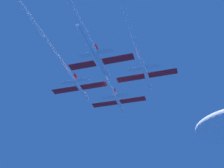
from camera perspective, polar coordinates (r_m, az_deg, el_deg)
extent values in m
cylinder|color=white|center=(96.33, 1.39, -3.69)|extent=(1.20, 10.91, 1.20)
cone|color=white|center=(101.99, 2.36, -5.46)|extent=(1.18, 2.40, 1.18)
ellipsoid|color=black|center=(98.60, 1.75, -4.09)|extent=(0.84, 2.18, 0.60)
cube|color=red|center=(97.02, -1.41, -3.92)|extent=(8.29, 2.40, 0.26)
cube|color=red|center=(94.94, 4.07, -3.13)|extent=(8.29, 2.40, 0.26)
cube|color=red|center=(93.45, 0.68, -1.64)|extent=(0.31, 1.96, 1.75)
cube|color=white|center=(93.10, -0.81, -2.57)|extent=(3.73, 1.44, 0.26)
cube|color=white|center=(91.97, 2.13, -2.13)|extent=(3.73, 1.44, 0.26)
cylinder|color=white|center=(79.28, -2.60, 3.60)|extent=(1.08, 31.57, 1.08)
cylinder|color=white|center=(91.20, -6.17, -0.93)|extent=(1.20, 10.91, 1.20)
cone|color=white|center=(96.46, -4.73, -2.96)|extent=(1.18, 2.40, 1.18)
ellipsoid|color=black|center=(93.35, -5.62, -1.42)|extent=(0.84, 2.18, 0.60)
cube|color=red|center=(92.49, -9.03, -1.19)|extent=(8.29, 2.40, 0.26)
cube|color=red|center=(89.28, -3.47, -0.30)|extent=(8.29, 2.40, 0.26)
cube|color=red|center=(88.68, -7.14, 1.33)|extent=(0.31, 1.96, 1.75)
cube|color=white|center=(88.58, -8.73, 0.36)|extent=(3.73, 1.44, 0.26)
cube|color=white|center=(86.85, -5.76, 0.87)|extent=(3.73, 1.44, 0.26)
cylinder|color=white|center=(75.21, -12.41, 7.84)|extent=(1.08, 33.67, 1.08)
cylinder|color=white|center=(86.49, 6.81, 1.42)|extent=(1.20, 10.91, 1.20)
cone|color=white|center=(92.01, 7.56, -0.85)|extent=(1.18, 2.40, 1.18)
ellipsoid|color=black|center=(88.74, 7.07, 0.84)|extent=(0.84, 2.18, 0.60)
cube|color=red|center=(86.71, 3.66, 1.13)|extent=(8.29, 2.40, 0.26)
cube|color=red|center=(85.63, 9.86, 2.11)|extent=(8.29, 2.40, 0.26)
cube|color=red|center=(83.83, 6.20, 3.88)|extent=(0.31, 1.96, 1.75)
cube|color=white|center=(83.11, 4.56, 2.88)|extent=(3.73, 1.44, 0.26)
cube|color=white|center=(82.53, 7.91, 3.43)|extent=(3.73, 1.44, 0.26)
cylinder|color=white|center=(71.32, 3.89, 10.09)|extent=(1.08, 28.43, 1.08)
cylinder|color=white|center=(78.38, -2.03, 4.05)|extent=(1.20, 10.91, 1.20)
cone|color=white|center=(83.51, -0.63, 1.39)|extent=(1.18, 2.40, 1.18)
ellipsoid|color=black|center=(80.51, -1.50, 3.35)|extent=(0.84, 2.18, 0.60)
cube|color=red|center=(79.32, -5.42, 3.69)|extent=(8.29, 2.40, 0.26)
cube|color=red|center=(76.89, 1.22, 4.89)|extent=(8.29, 2.40, 0.26)
cube|color=red|center=(76.09, -3.03, 6.84)|extent=(0.31, 1.96, 1.75)
cube|color=white|center=(75.68, -4.89, 5.74)|extent=(3.73, 1.44, 0.26)
cube|color=white|center=(74.37, -1.30, 6.43)|extent=(3.73, 1.44, 0.26)
cylinder|color=white|center=(63.58, -8.31, 15.53)|extent=(1.08, 32.71, 1.08)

